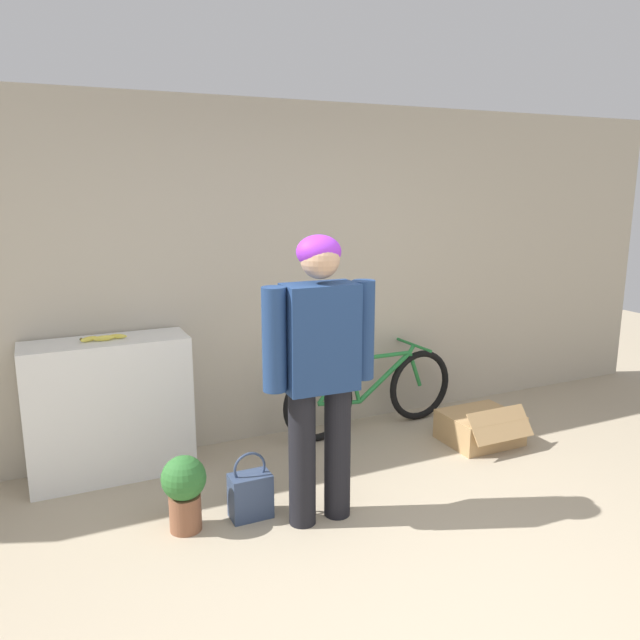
{
  "coord_description": "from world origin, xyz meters",
  "views": [
    {
      "loc": [
        -1.59,
        -2.02,
        1.99
      ],
      "look_at": [
        -0.13,
        1.1,
        1.24
      ],
      "focal_mm": 35.0,
      "sensor_mm": 36.0,
      "label": 1
    }
  ],
  "objects_px": {
    "bicycle": "(371,392)",
    "banana": "(103,338)",
    "person": "(320,360)",
    "potted_plant": "(184,488)",
    "cardboard_box": "(480,427)",
    "handbag": "(250,494)"
  },
  "relations": [
    {
      "from": "person",
      "to": "bicycle",
      "type": "bearing_deg",
      "value": 50.26
    },
    {
      "from": "person",
      "to": "handbag",
      "type": "bearing_deg",
      "value": 154.69
    },
    {
      "from": "cardboard_box",
      "to": "handbag",
      "type": "bearing_deg",
      "value": -170.91
    },
    {
      "from": "banana",
      "to": "person",
      "type": "bearing_deg",
      "value": -46.43
    },
    {
      "from": "handbag",
      "to": "cardboard_box",
      "type": "height_order",
      "value": "handbag"
    },
    {
      "from": "person",
      "to": "bicycle",
      "type": "height_order",
      "value": "person"
    },
    {
      "from": "banana",
      "to": "cardboard_box",
      "type": "relative_size",
      "value": 0.56
    },
    {
      "from": "potted_plant",
      "to": "person",
      "type": "bearing_deg",
      "value": -15.78
    },
    {
      "from": "banana",
      "to": "potted_plant",
      "type": "bearing_deg",
      "value": -71.65
    },
    {
      "from": "person",
      "to": "banana",
      "type": "height_order",
      "value": "person"
    },
    {
      "from": "cardboard_box",
      "to": "potted_plant",
      "type": "xyz_separation_m",
      "value": [
        -2.39,
        -0.3,
        0.14
      ]
    },
    {
      "from": "cardboard_box",
      "to": "person",
      "type": "bearing_deg",
      "value": -162.48
    },
    {
      "from": "bicycle",
      "to": "banana",
      "type": "bearing_deg",
      "value": 175.69
    },
    {
      "from": "bicycle",
      "to": "banana",
      "type": "relative_size",
      "value": 5.17
    },
    {
      "from": "person",
      "to": "handbag",
      "type": "xyz_separation_m",
      "value": [
        -0.38,
        0.19,
        -0.85
      ]
    },
    {
      "from": "bicycle",
      "to": "handbag",
      "type": "bearing_deg",
      "value": -149.72
    },
    {
      "from": "cardboard_box",
      "to": "potted_plant",
      "type": "relative_size",
      "value": 1.21
    },
    {
      "from": "person",
      "to": "banana",
      "type": "bearing_deg",
      "value": 135.49
    },
    {
      "from": "handbag",
      "to": "potted_plant",
      "type": "height_order",
      "value": "potted_plant"
    },
    {
      "from": "person",
      "to": "potted_plant",
      "type": "height_order",
      "value": "person"
    },
    {
      "from": "bicycle",
      "to": "banana",
      "type": "xyz_separation_m",
      "value": [
        -2.04,
        0.03,
        0.66
      ]
    },
    {
      "from": "person",
      "to": "handbag",
      "type": "height_order",
      "value": "person"
    }
  ]
}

